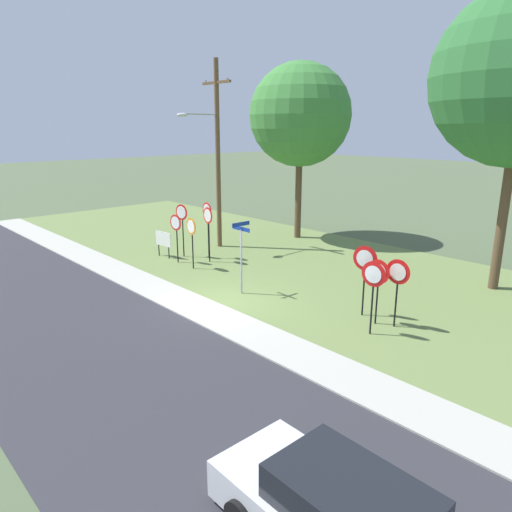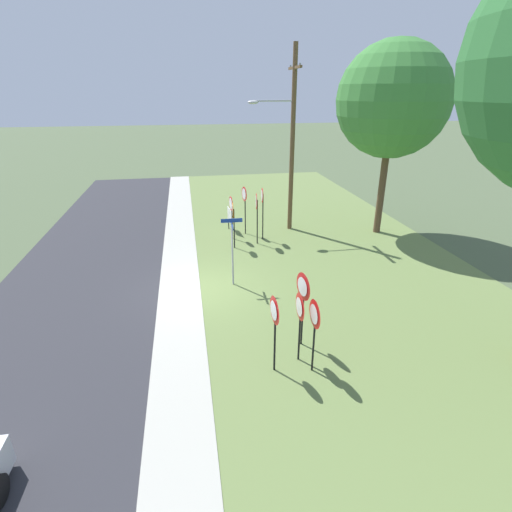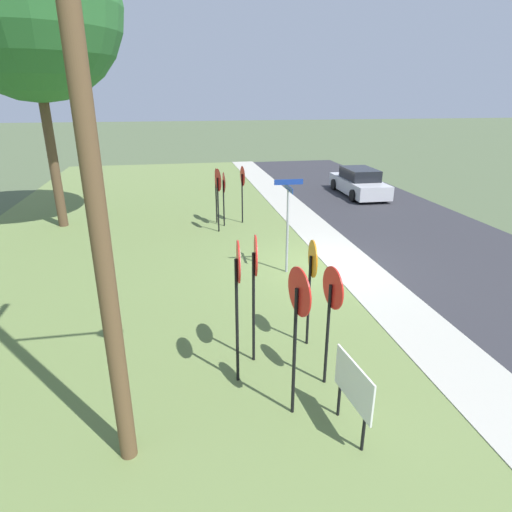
# 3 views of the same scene
# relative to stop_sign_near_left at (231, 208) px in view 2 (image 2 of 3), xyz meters

# --- Properties ---
(ground_plane) EXTENTS (160.00, 160.00, 0.00)m
(ground_plane) POSITION_rel_stop_sign_near_left_xyz_m (5.43, -1.91, -1.68)
(ground_plane) COLOR #4C5B3D
(road_asphalt) EXTENTS (44.00, 6.40, 0.01)m
(road_asphalt) POSITION_rel_stop_sign_near_left_xyz_m (5.43, -6.71, -1.67)
(road_asphalt) COLOR #2D2D33
(road_asphalt) RESTS_ON ground_plane
(sidewalk_strip) EXTENTS (44.00, 1.60, 0.06)m
(sidewalk_strip) POSITION_rel_stop_sign_near_left_xyz_m (5.43, -2.71, -1.65)
(sidewalk_strip) COLOR #ADAA9E
(sidewalk_strip) RESTS_ON ground_plane
(grass_median) EXTENTS (44.00, 12.00, 0.04)m
(grass_median) POSITION_rel_stop_sign_near_left_xyz_m (5.43, 4.09, -1.66)
(grass_median) COLOR olive
(grass_median) RESTS_ON ground_plane
(stop_sign_near_left) EXTENTS (0.74, 0.12, 2.26)m
(stop_sign_near_left) POSITION_rel_stop_sign_near_left_xyz_m (0.00, 0.00, 0.00)
(stop_sign_near_left) COLOR black
(stop_sign_near_left) RESTS_ON grass_median
(stop_sign_near_right) EXTENTS (0.75, 0.15, 2.57)m
(stop_sign_near_right) POSITION_rel_stop_sign_near_left_xyz_m (-0.65, 0.78, 0.24)
(stop_sign_near_right) COLOR black
(stop_sign_near_right) RESTS_ON grass_median
(stop_sign_far_left) EXTENTS (0.75, 0.13, 2.58)m
(stop_sign_far_left) POSITION_rel_stop_sign_near_left_xyz_m (0.93, 1.15, 0.25)
(stop_sign_far_left) COLOR black
(stop_sign_far_left) RESTS_ON grass_median
(stop_sign_far_center) EXTENTS (0.72, 0.11, 2.70)m
(stop_sign_far_center) POSITION_rel_stop_sign_near_left_xyz_m (0.35, 1.55, 0.32)
(stop_sign_far_center) COLOR black
(stop_sign_far_center) RESTS_ON grass_median
(stop_sign_far_right) EXTENTS (0.74, 0.12, 2.29)m
(stop_sign_far_right) POSITION_rel_stop_sign_near_left_xyz_m (1.31, -0.06, 0.02)
(stop_sign_far_right) COLOR black
(stop_sign_far_right) RESTS_ON grass_median
(yield_sign_near_left) EXTENTS (0.83, 0.19, 2.40)m
(yield_sign_near_left) POSITION_rel_stop_sign_near_left_xyz_m (9.58, 0.93, 0.15)
(yield_sign_near_left) COLOR black
(yield_sign_near_left) RESTS_ON grass_median
(yield_sign_near_right) EXTENTS (0.79, 0.10, 2.15)m
(yield_sign_near_right) POSITION_rel_stop_sign_near_left_xyz_m (10.28, 0.64, -0.05)
(yield_sign_near_right) COLOR black
(yield_sign_near_right) RESTS_ON grass_median
(yield_sign_far_left) EXTENTS (0.78, 0.12, 2.31)m
(yield_sign_far_left) POSITION_rel_stop_sign_near_left_xyz_m (10.61, -0.14, 0.08)
(yield_sign_far_left) COLOR black
(yield_sign_far_left) RESTS_ON grass_median
(yield_sign_far_right) EXTENTS (0.80, 0.11, 2.21)m
(yield_sign_far_right) POSITION_rel_stop_sign_near_left_xyz_m (10.81, 0.89, -0.00)
(yield_sign_far_right) COLOR black
(yield_sign_far_right) RESTS_ON grass_median
(street_name_post) EXTENTS (0.96, 0.82, 2.75)m
(street_name_post) POSITION_rel_stop_sign_near_left_xyz_m (5.20, -0.58, 0.01)
(street_name_post) COLOR #9EA0A8
(street_name_post) RESTS_ON grass_median
(utility_pole) EXTENTS (2.10, 2.47, 9.31)m
(utility_pole) POSITION_rel_stop_sign_near_left_xyz_m (-1.08, 3.24, 3.37)
(utility_pole) COLOR brown
(utility_pole) RESTS_ON grass_median
(notice_board) EXTENTS (1.10, 0.15, 1.25)m
(notice_board) POSITION_rel_stop_sign_near_left_xyz_m (-1.25, 0.06, -0.81)
(notice_board) COLOR black
(notice_board) RESTS_ON grass_median
(oak_tree_left) EXTENTS (5.49, 5.49, 9.48)m
(oak_tree_left) POSITION_rel_stop_sign_near_left_xyz_m (0.32, 7.97, 5.08)
(oak_tree_left) COLOR brown
(oak_tree_left) RESTS_ON grass_median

